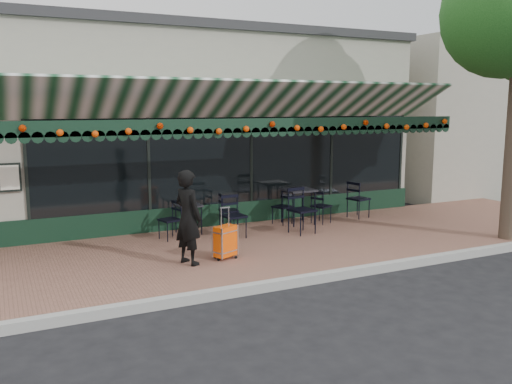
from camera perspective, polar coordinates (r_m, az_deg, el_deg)
name	(u,v)px	position (r m, az deg, el deg)	size (l,w,h in m)	color
ground	(278,287)	(8.74, 2.38, -9.94)	(80.00, 80.00, 0.00)	black
sidewalk	(229,252)	(10.45, -2.84, -6.33)	(18.00, 4.00, 0.15)	brown
curb	(281,284)	(8.65, 2.64, -9.63)	(18.00, 0.16, 0.15)	#9E9E99
restaurant_building	(147,126)	(15.62, -11.37, 6.78)	(12.00, 9.60, 4.50)	#A19C8B
neighbor_building_right	(477,117)	(22.80, 22.26, 7.27)	(12.00, 8.00, 4.80)	gray
woman	(188,217)	(9.31, -7.16, -2.65)	(0.60, 0.39, 1.64)	black
suitcase	(225,242)	(9.66, -3.26, -5.24)	(0.46, 0.37, 0.93)	#FF5108
cafe_table_a	(299,192)	(12.45, 4.50, -0.05)	(0.66, 0.66, 0.81)	black
cafe_table_b	(188,207)	(11.56, -7.14, -1.62)	(0.51, 0.51, 0.63)	black
chair_a_left	(282,207)	(12.47, 2.79, -1.59)	(0.39, 0.39, 0.78)	black
chair_a_right	(321,206)	(12.63, 6.88, -1.51)	(0.39, 0.39, 0.78)	black
chair_a_front	(302,211)	(11.55, 4.87, -1.97)	(0.49, 0.49, 0.99)	black
chair_a_extra	(358,199)	(13.39, 10.73, -0.74)	(0.45, 0.45, 0.91)	black
chair_b_left	(170,220)	(11.16, -9.06, -2.95)	(0.39, 0.39, 0.79)	black
chair_b_right	(229,211)	(11.96, -2.90, -2.01)	(0.40, 0.40, 0.80)	black
chair_b_front	(234,216)	(11.15, -2.33, -2.59)	(0.44, 0.44, 0.89)	black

